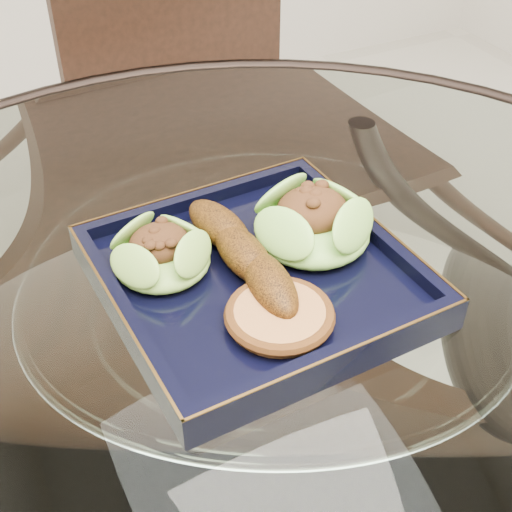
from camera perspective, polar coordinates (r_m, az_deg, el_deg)
name	(u,v)px	position (r m, az deg, el deg)	size (l,w,h in m)	color
dining_table	(267,433)	(0.77, 0.92, -13.97)	(1.13, 1.13, 0.77)	white
dining_chair	(210,200)	(1.24, -3.74, 4.51)	(0.41, 0.41, 0.92)	black
navy_plate	(256,281)	(0.67, 0.00, -2.01)	(0.27, 0.27, 0.02)	black
lettuce_wrap_left	(162,256)	(0.66, -7.57, 0.02)	(0.09, 0.09, 0.03)	#5C972C
lettuce_wrap_right	(313,226)	(0.69, 4.57, 2.45)	(0.11, 0.11, 0.04)	#5FA630
roasted_plantain	(243,254)	(0.66, -1.02, 0.20)	(0.18, 0.04, 0.03)	#5C3109
crumb_patty	(280,317)	(0.61, 1.90, -4.89)	(0.08, 0.08, 0.02)	#B9733D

